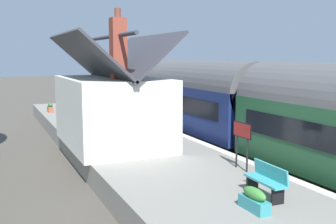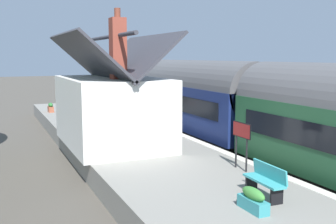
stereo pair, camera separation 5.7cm
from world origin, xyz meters
name	(u,v)px [view 1 (the left image)]	position (x,y,z in m)	size (l,w,h in m)	color
ground_plane	(208,152)	(0.00, 0.00, 0.00)	(160.00, 160.00, 0.00)	#4C473F
platform	(135,150)	(0.00, 3.68, 0.42)	(32.00, 5.36, 0.84)	gray
platform_edge_coping	(186,136)	(0.00, 1.18, 0.85)	(32.00, 0.36, 0.02)	beige
rail_near	(236,147)	(0.00, -1.62, 0.07)	(52.00, 0.08, 0.14)	gray
rail_far	(211,150)	(0.00, -0.18, 0.07)	(52.00, 0.08, 0.14)	gray
station_building	(112,107)	(-0.15, 4.72, 2.40)	(6.37, 3.97, 5.52)	white
bench_near_building	(267,180)	(-8.06, 2.86, 1.32)	(1.42, 0.48, 0.88)	teal
bench_platform_end	(101,106)	(9.07, 2.80, 1.32)	(1.41, 0.46, 0.88)	teal
planter_edge_near	(254,200)	(-8.70, 3.72, 1.11)	(0.90, 0.32, 0.57)	teal
planter_bench_left	(50,108)	(11.02, 5.74, 1.14)	(0.75, 0.32, 0.62)	#9E5138
station_sign_board	(242,134)	(-5.62, 1.97, 2.03)	(0.96, 0.06, 1.57)	black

